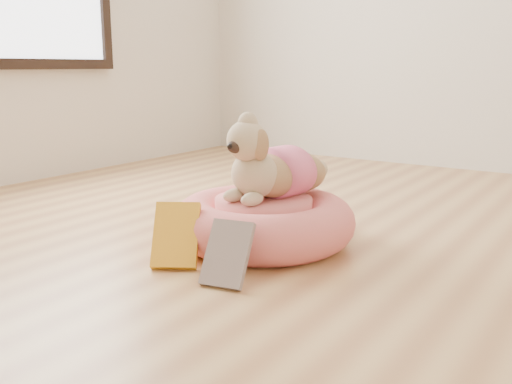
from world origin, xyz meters
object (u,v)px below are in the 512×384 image
Objects in this scene: book_yellow at (176,235)px; book_white at (227,254)px; pet_bed at (263,222)px; dog at (271,154)px.

book_yellow is 0.25m from book_white.
pet_bed is 1.53× the size of dog.
book_yellow is (-0.13, -0.39, -0.24)m from dog.
dog is 2.12× the size of book_white.
dog is at bearing 57.37° from pet_bed.
dog is at bearing 93.00° from book_white.
pet_bed is at bearing 40.88° from book_yellow.
dog reaches higher than book_white.
pet_bed is 0.26m from dog.
book_yellow reaches higher than book_white.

